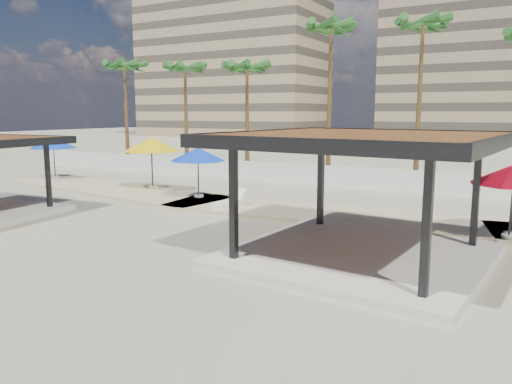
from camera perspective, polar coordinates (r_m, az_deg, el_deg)
ground at (r=16.98m, az=-6.14°, el=-6.35°), size 200.00×200.00×0.00m
promenade at (r=22.70m, az=9.48°, el=-2.34°), size 44.45×7.97×0.24m
boundary_wall at (r=31.03m, az=11.40°, el=1.68°), size 56.00×0.30×1.20m
building_west at (r=96.86m, az=-2.80°, el=15.46°), size 34.00×16.00×32.40m
building_mid at (r=91.93m, az=26.92°, el=14.23°), size 38.00×16.00×30.40m
pavilion_central at (r=15.57m, az=11.91°, el=0.86°), size 8.30×8.30×3.91m
umbrella_a at (r=35.84m, az=-22.17°, el=5.21°), size 3.29×3.29×2.70m
umbrella_b at (r=29.14m, az=-11.88°, el=5.33°), size 4.18×4.18×2.92m
umbrella_f at (r=25.65m, az=-6.66°, el=4.28°), size 3.63×3.63×2.56m
lounger_a at (r=23.07m, az=-2.99°, el=-1.27°), size 0.80×2.03×0.75m
palm_a at (r=44.11m, az=-14.80°, el=13.31°), size 3.00×3.00×9.13m
palm_b at (r=40.46m, az=-8.12°, el=13.43°), size 3.00×3.00×8.76m
palm_c at (r=36.57m, az=-1.04°, el=13.58°), size 3.00×3.00×8.48m
palm_d at (r=34.91m, az=8.57°, el=17.36°), size 3.00×3.00×10.85m
palm_e at (r=32.68m, az=18.52°, el=17.04°), size 3.00×3.00×10.53m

